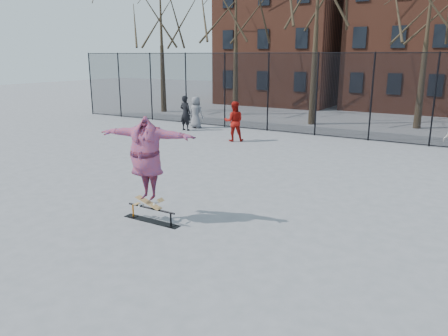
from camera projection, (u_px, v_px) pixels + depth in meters
The scene contains 9 objects.
ground at pixel (179, 226), 10.15m from camera, with size 100.00×100.00×0.00m, color slate.
skate_rail at pixel (151, 216), 10.42m from camera, with size 1.57×0.24×0.35m.
skateboard at pixel (149, 205), 10.39m from camera, with size 0.77×0.18×0.09m, color olive, non-canonical shape.
skater at pixel (147, 164), 10.13m from camera, with size 2.40×0.65×1.95m, color #593689.
bystander_grey at pixel (196, 112), 23.61m from camera, with size 0.83×0.54×1.70m, color slate.
bystander_black at pixel (185, 113), 22.84m from camera, with size 0.67×0.44×1.83m, color black.
bystander_red at pixel (234, 121), 19.99m from camera, with size 0.89×0.69×1.82m, color #9D130D.
fence at pixel (345, 95), 20.41m from camera, with size 34.03×0.07×4.00m.
rowhouses at pixel (414, 22), 29.80m from camera, with size 29.00×7.00×13.00m.
Camera 1 is at (5.80, -7.58, 3.86)m, focal length 35.00 mm.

